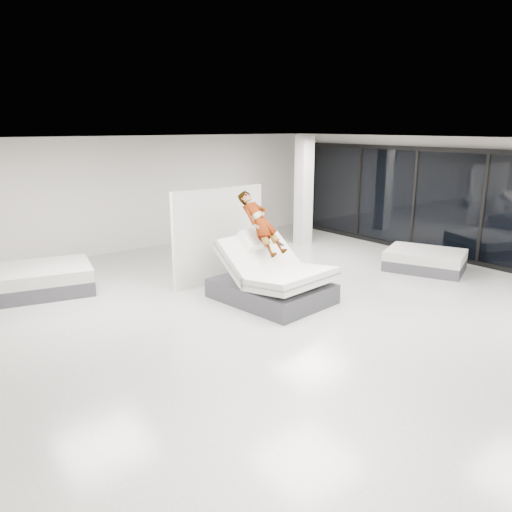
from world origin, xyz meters
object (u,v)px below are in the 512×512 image
person (261,235)px  divider_panel (219,236)px  remote (281,244)px  hero_bed (272,281)px  flat_bed_right_far (425,260)px  column (304,191)px  flat_bed_left_far (40,280)px

person → divider_panel: divider_panel is taller
remote → hero_bed: bearing=175.2°
person → flat_bed_right_far: bearing=-18.6°
person → hero_bed: bearing=-90.0°
divider_panel → person: bearing=-87.5°
flat_bed_right_far → column: bearing=96.8°
person → flat_bed_right_far: (4.45, -0.93, -1.07)m
hero_bed → divider_panel: 1.87m
hero_bed → flat_bed_left_far: size_ratio=1.02×
divider_panel → hero_bed: bearing=-86.8°
remote → column: column is taller
flat_bed_right_far → flat_bed_left_far: (-8.01, 4.04, 0.04)m
divider_panel → flat_bed_left_far: size_ratio=0.99×
column → flat_bed_left_far: bearing=179.1°
person → column: column is taller
flat_bed_left_far → column: (7.55, -0.12, 1.31)m
remote → column: size_ratio=0.04×
divider_panel → column: bearing=20.4°
column → person: bearing=-143.1°
hero_bed → flat_bed_left_far: bearing=136.3°
person → flat_bed_right_far: person is taller
hero_bed → person: size_ratio=1.59×
flat_bed_left_far → remote: bearing=-41.9°
hero_bed → remote: 0.77m
flat_bed_right_far → flat_bed_left_far: bearing=153.3°
divider_panel → flat_bed_right_far: size_ratio=1.08×
person → flat_bed_left_far: size_ratio=0.64×
column → divider_panel: bearing=-158.9°
hero_bed → person: (-0.04, 0.33, 0.89)m
flat_bed_right_far → column: column is taller
divider_panel → flat_bed_left_far: (-3.48, 1.69, -0.79)m
flat_bed_left_far → column: 7.66m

